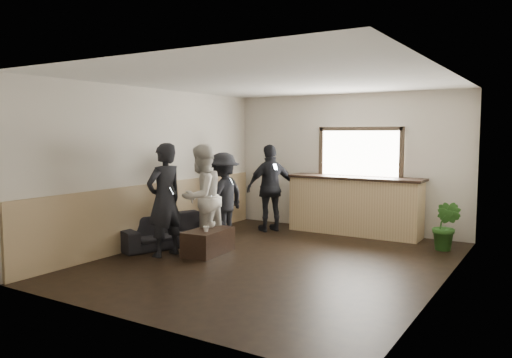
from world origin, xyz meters
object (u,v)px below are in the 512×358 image
Objects in this scene: coffee_table at (208,242)px; cup_a at (211,224)px; bar_counter at (355,202)px; person_c at (223,196)px; person_a at (165,200)px; sofa at (169,230)px; potted_plant at (446,226)px; person_d at (271,188)px; person_b at (202,197)px; cup_b at (206,229)px.

coffee_table is 0.32m from cup_a.
bar_counter is 3.25m from coffee_table.
person_a is at bearing -1.88° from person_c.
bar_counter is at bearing 59.89° from cup_a.
cup_a is (0.90, 0.05, 0.18)m from sofa.
potted_plant is at bearing -17.30° from bar_counter.
bar_counter is at bearing 147.20° from person_d.
bar_counter reaches higher than person_c.
person_b reaches higher than potted_plant.
person_d is (-3.42, -0.05, 0.46)m from potted_plant.
cup_b is 0.83m from person_a.
person_b is (-0.38, 0.38, 0.46)m from cup_b.
cup_b is at bearing -143.03° from potted_plant.
person_a is at bearing -144.34° from potted_plant.
bar_counter is 3.90m from person_a.
sofa is at bearing 164.09° from cup_b.
person_a is at bearing 26.33° from person_d.
cup_b is 0.70m from person_b.
person_b is at bearing -123.93° from bar_counter.
bar_counter is 3.68m from sofa.
person_a is at bearing -122.87° from sofa.
person_a reaches higher than person_c.
coffee_table is 4.05m from potted_plant.
cup_b is (0.09, -0.17, 0.25)m from coffee_table.
person_b is (0.67, 0.08, 0.63)m from sofa.
bar_counter is at bearing 162.70° from potted_plant.
coffee_table is at bearing -145.69° from potted_plant.
person_d is at bearing -158.20° from bar_counter.
potted_plant is 3.98m from person_c.
person_d is (-0.02, 2.05, 0.43)m from cup_a.
person_c is (0.54, 0.90, 0.55)m from sofa.
potted_plant is 4.21m from person_b.
bar_counter is at bearing 158.19° from person_a.
person_b reaches higher than cup_b.
cup_a is 0.07× the size of person_a.
coffee_table is 0.50× the size of person_b.
cup_a is 0.08× the size of person_c.
person_b reaches higher than coffee_table.
cup_b reaches higher than coffee_table.
cup_b is at bearing 24.42° from person_c.
sofa is 0.97m from coffee_table.
person_b is at bearing 144.80° from coffee_table.
person_a reaches higher than potted_plant.
sofa is 0.93m from person_b.
bar_counter reaches higher than cup_b.
person_a is at bearing -124.05° from cup_a.
coffee_table is at bearing 116.54° from cup_b.
sofa is 19.84× the size of cup_b.
person_a is (-0.45, -0.66, 0.47)m from cup_a.
cup_a is 0.93m from person_a.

